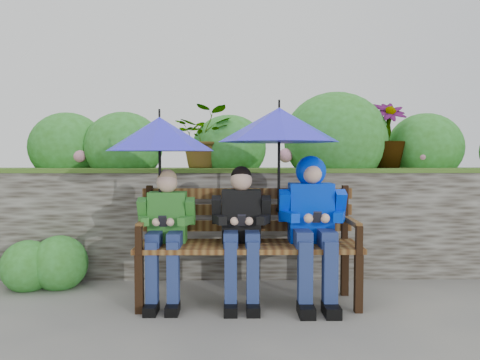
{
  "coord_description": "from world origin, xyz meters",
  "views": [
    {
      "loc": [
        -0.05,
        -3.7,
        1.15
      ],
      "look_at": [
        0.0,
        0.1,
        0.95
      ],
      "focal_mm": 35.0,
      "sensor_mm": 36.0,
      "label": 1
    }
  ],
  "objects_px": {
    "boy_right": "(313,216)",
    "umbrella_left": "(160,134)",
    "park_bench": "(248,236)",
    "boy_middle": "(241,226)",
    "boy_left": "(166,227)",
    "umbrella_right": "(279,125)"
  },
  "relations": [
    {
      "from": "boy_right",
      "to": "umbrella_left",
      "type": "xyz_separation_m",
      "value": [
        -1.18,
        0.04,
        0.63
      ]
    },
    {
      "from": "park_bench",
      "to": "boy_right",
      "type": "relative_size",
      "value": 1.49
    },
    {
      "from": "park_bench",
      "to": "umbrella_left",
      "type": "distance_m",
      "value": 1.05
    },
    {
      "from": "boy_middle",
      "to": "umbrella_left",
      "type": "height_order",
      "value": "umbrella_left"
    },
    {
      "from": "boy_right",
      "to": "park_bench",
      "type": "bearing_deg",
      "value": 172.05
    },
    {
      "from": "boy_middle",
      "to": "boy_right",
      "type": "xyz_separation_m",
      "value": [
        0.55,
        0.0,
        0.08
      ]
    },
    {
      "from": "boy_left",
      "to": "umbrella_left",
      "type": "distance_m",
      "value": 0.72
    },
    {
      "from": "boy_left",
      "to": "boy_right",
      "type": "xyz_separation_m",
      "value": [
        1.13,
        0.0,
        0.09
      ]
    },
    {
      "from": "boy_left",
      "to": "umbrella_left",
      "type": "xyz_separation_m",
      "value": [
        -0.05,
        0.04,
        0.72
      ]
    },
    {
      "from": "boy_middle",
      "to": "boy_right",
      "type": "distance_m",
      "value": 0.56
    },
    {
      "from": "boy_middle",
      "to": "umbrella_left",
      "type": "distance_m",
      "value": 0.95
    },
    {
      "from": "boy_middle",
      "to": "umbrella_right",
      "type": "distance_m",
      "value": 0.84
    },
    {
      "from": "umbrella_left",
      "to": "umbrella_right",
      "type": "height_order",
      "value": "umbrella_right"
    },
    {
      "from": "umbrella_right",
      "to": "park_bench",
      "type": "bearing_deg",
      "value": 177.18
    },
    {
      "from": "boy_right",
      "to": "umbrella_right",
      "type": "xyz_separation_m",
      "value": [
        -0.26,
        0.06,
        0.71
      ]
    },
    {
      "from": "umbrella_right",
      "to": "boy_right",
      "type": "bearing_deg",
      "value": -12.63
    },
    {
      "from": "park_bench",
      "to": "umbrella_right",
      "type": "bearing_deg",
      "value": -2.82
    },
    {
      "from": "park_bench",
      "to": "umbrella_right",
      "type": "relative_size",
      "value": 1.81
    },
    {
      "from": "park_bench",
      "to": "umbrella_right",
      "type": "height_order",
      "value": "umbrella_right"
    },
    {
      "from": "boy_left",
      "to": "umbrella_right",
      "type": "distance_m",
      "value": 1.18
    },
    {
      "from": "boy_left",
      "to": "boy_middle",
      "type": "xyz_separation_m",
      "value": [
        0.58,
        -0.0,
        0.01
      ]
    },
    {
      "from": "park_bench",
      "to": "umbrella_left",
      "type": "bearing_deg",
      "value": -177.37
    }
  ]
}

